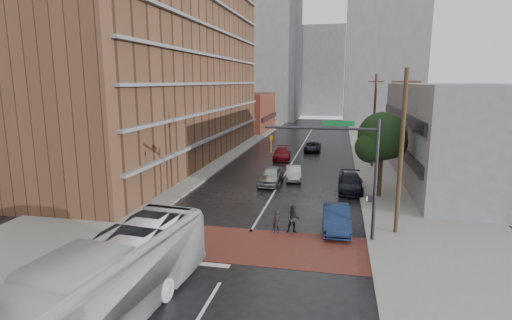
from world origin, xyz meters
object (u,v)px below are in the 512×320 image
(suv_travel, at_px, (312,147))
(pedestrian_a, at_px, (277,222))
(car_travel_b, at_px, (293,173))
(pedestrian_b, at_px, (293,219))
(car_parked_mid, at_px, (350,183))
(transit_bus, at_px, (102,287))
(car_travel_a, at_px, (271,176))
(car_travel_c, at_px, (282,154))
(car_parked_near, at_px, (336,218))
(car_parked_far, at_px, (348,177))

(suv_travel, bearing_deg, pedestrian_a, -89.58)
(pedestrian_a, distance_m, car_travel_b, 13.98)
(pedestrian_b, bearing_deg, suv_travel, 82.91)
(car_travel_b, height_order, car_parked_mid, car_parked_mid)
(transit_bus, xyz_separation_m, pedestrian_b, (5.88, 11.17, -0.81))
(car_travel_a, distance_m, suv_travel, 18.40)
(car_travel_c, height_order, car_parked_near, car_parked_near)
(car_travel_c, bearing_deg, car_travel_a, -90.74)
(car_parked_mid, height_order, car_parked_far, car_parked_mid)
(pedestrian_a, bearing_deg, suv_travel, 80.81)
(car_parked_near, distance_m, car_parked_mid, 9.55)
(car_travel_b, bearing_deg, suv_travel, 79.74)
(pedestrian_a, xyz_separation_m, car_travel_c, (-3.07, 23.69, -0.03))
(pedestrian_a, xyz_separation_m, car_parked_near, (3.57, 1.33, 0.04))
(car_parked_mid, bearing_deg, car_travel_a, 172.22)
(pedestrian_b, bearing_deg, car_parked_far, 65.94)
(suv_travel, xyz_separation_m, car_parked_near, (3.41, -28.68, 0.16))
(transit_bus, bearing_deg, car_parked_far, 74.41)
(pedestrian_a, xyz_separation_m, car_travel_a, (-2.38, 11.79, 0.07))
(transit_bus, bearing_deg, car_parked_mid, 71.93)
(pedestrian_b, xyz_separation_m, car_parked_near, (2.60, 1.00, -0.10))
(pedestrian_b, xyz_separation_m, car_travel_a, (-3.35, 11.46, -0.07))
(car_travel_a, bearing_deg, suv_travel, 83.05)
(suv_travel, bearing_deg, transit_bus, -96.35)
(transit_bus, distance_m, car_parked_far, 25.98)
(car_travel_a, height_order, car_travel_b, car_travel_a)
(pedestrian_b, relative_size, car_parked_mid, 0.35)
(car_travel_a, distance_m, car_parked_near, 12.03)
(car_parked_mid, bearing_deg, car_parked_near, -96.55)
(pedestrian_b, xyz_separation_m, car_parked_mid, (3.70, 10.49, -0.15))
(car_travel_a, xyz_separation_m, car_travel_b, (1.82, 2.18, -0.15))
(car_travel_a, bearing_deg, car_parked_near, -59.41)
(car_travel_b, height_order, car_travel_c, car_travel_c)
(pedestrian_a, bearing_deg, car_travel_b, 83.40)
(pedestrian_a, relative_size, car_travel_b, 0.37)
(car_travel_a, xyz_separation_m, car_parked_far, (6.93, 1.54, -0.16))
(car_parked_far, bearing_deg, car_travel_c, 119.93)
(car_travel_a, bearing_deg, car_travel_b, 51.07)
(car_travel_c, bearing_deg, pedestrian_b, -84.23)
(car_parked_near, bearing_deg, transit_bus, -127.61)
(transit_bus, bearing_deg, car_travel_b, 85.84)
(car_travel_a, relative_size, car_parked_far, 1.25)
(pedestrian_b, bearing_deg, car_travel_a, 97.63)
(transit_bus, xyz_separation_m, car_parked_mid, (9.58, 21.66, -0.96))
(car_parked_near, relative_size, car_parked_mid, 0.94)
(car_parked_mid, xyz_separation_m, car_parked_far, (-0.12, 2.51, -0.08))
(transit_bus, xyz_separation_m, car_travel_b, (4.35, 24.81, -1.03))
(car_parked_mid, bearing_deg, suv_travel, 103.30)
(suv_travel, bearing_deg, car_parked_mid, -76.06)
(transit_bus, bearing_deg, car_travel_a, 89.40)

